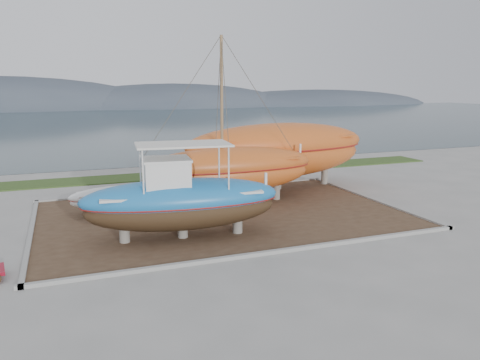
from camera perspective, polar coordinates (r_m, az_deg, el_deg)
name	(u,v)px	position (r m, az deg, el deg)	size (l,w,h in m)	color
ground	(252,238)	(20.70, 1.43, -7.10)	(140.00, 140.00, 0.00)	gray
dirt_patch	(222,214)	(24.27, -2.15, -4.21)	(18.00, 12.00, 0.06)	#422D1E
curb_frame	(222,214)	(24.26, -2.15, -4.11)	(18.60, 12.60, 0.15)	gray
grass_strip	(173,175)	(35.08, -8.19, 0.62)	(44.00, 3.00, 0.08)	#284219
sea	(106,122)	(88.70, -16.07, 6.82)	(260.00, 100.00, 0.04)	#1B3036
mountain_ridge	(88,108)	(143.49, -18.03, 8.35)	(200.00, 36.00, 20.00)	#333D49
blue_caique	(182,191)	(20.24, -7.12, -1.37)	(8.59, 2.68, 4.13)	#1C6DB2
white_dinghy	(114,200)	(25.16, -15.13, -2.38)	(4.51, 1.69, 1.36)	silver
orange_sailboat	(230,122)	(25.67, -1.17, 7.07)	(9.72, 2.86, 9.11)	#B9521C
orange_bare_hull	(278,157)	(29.74, 4.69, 2.78)	(12.48, 3.74, 4.09)	#B9521C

